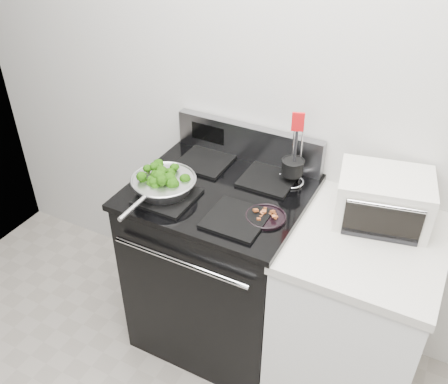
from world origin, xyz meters
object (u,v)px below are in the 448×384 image
Objects in this scene: utensil_holder at (292,171)px; toaster_oven at (383,199)px; bacon_plate at (266,215)px; gas_range at (220,263)px; skillet at (163,184)px.

utensil_holder reaches higher than toaster_oven.
bacon_plate is 0.49m from toaster_oven.
toaster_oven reaches higher than bacon_plate.
toaster_oven is (0.42, 0.25, 0.06)m from bacon_plate.
gas_range is 0.89m from toaster_oven.
gas_range is at bearing 159.04° from bacon_plate.
utensil_holder reaches higher than gas_range.
gas_range is 0.56m from bacon_plate.
bacon_plate is 0.48× the size of utensil_holder.
utensil_holder is at bearing 161.67° from toaster_oven.
skillet is at bearing -174.96° from bacon_plate.
skillet is (-0.21, -0.15, 0.51)m from gas_range.
skillet is at bearing -173.64° from toaster_oven.
toaster_oven is at bearing 30.96° from bacon_plate.
skillet is 0.94m from toaster_oven.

